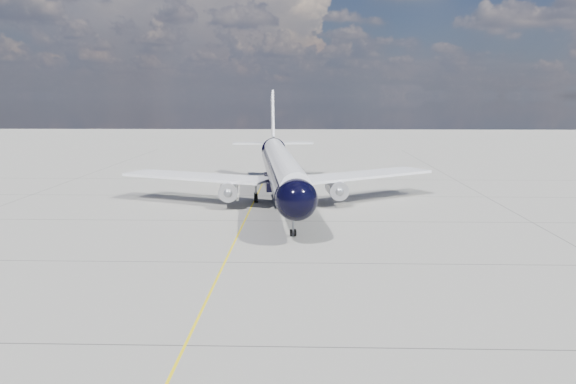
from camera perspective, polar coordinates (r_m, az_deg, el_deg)
name	(u,v)px	position (r m, az deg, el deg)	size (l,w,h in m)	color
ground	(249,211)	(64.19, -3.96, -1.96)	(320.00, 320.00, 0.00)	gray
taxiway_centerline	(245,221)	(59.33, -4.42, -2.93)	(0.16, 160.00, 0.01)	yellow
main_airliner	(281,167)	(69.16, -0.70, 2.54)	(39.44, 48.24, 13.94)	black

